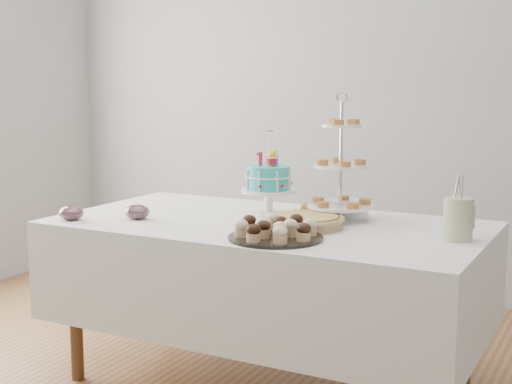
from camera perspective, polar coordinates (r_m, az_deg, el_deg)
The scene contains 11 objects.
walls at distance 2.89m, azimuth -1.76°, elevation 7.95°, with size 5.04×4.04×2.70m.
table at distance 3.26m, azimuth 0.94°, elevation -6.33°, with size 1.92×1.02×0.77m.
birthday_cake at distance 3.36m, azimuth 1.01°, elevation -0.01°, with size 0.26×0.26×0.40m.
cupcake_tray at distance 2.85m, azimuth 1.59°, elevation -2.96°, with size 0.38×0.38×0.09m.
pie at distance 3.08m, azimuth 3.94°, elevation -2.30°, with size 0.34×0.34×0.05m.
tiered_stand at distance 3.24m, azimuth 6.80°, elevation 2.01°, with size 0.30×0.30×0.58m.
plate_stack at distance 3.36m, azimuth 7.33°, elevation -1.31°, with size 0.20×0.20×0.08m.
pastry_plate at distance 3.49m, azimuth 4.81°, elevation -1.30°, with size 0.22×0.22×0.03m.
jam_bowl_a at distance 3.36m, azimuth -14.55°, elevation -1.65°, with size 0.11×0.11×0.07m.
jam_bowl_b at distance 3.32m, azimuth -9.47°, elevation -1.60°, with size 0.11×0.11×0.07m.
utensil_pitcher at distance 2.93m, azimuth 15.88°, elevation -1.96°, with size 0.12×0.12×0.26m.
Camera 1 is at (1.43, -2.51, 1.38)m, focal length 50.00 mm.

